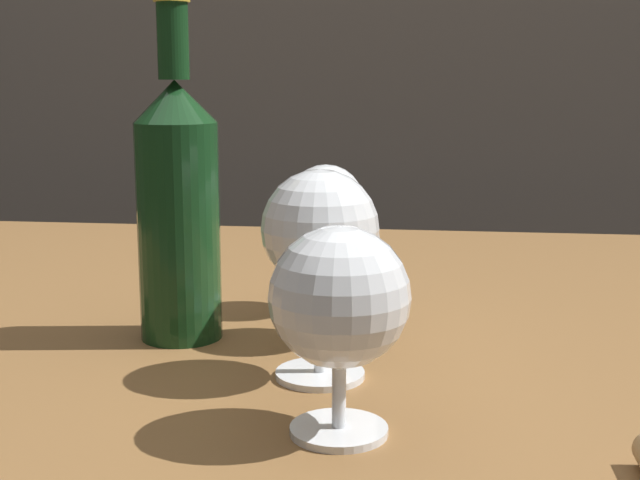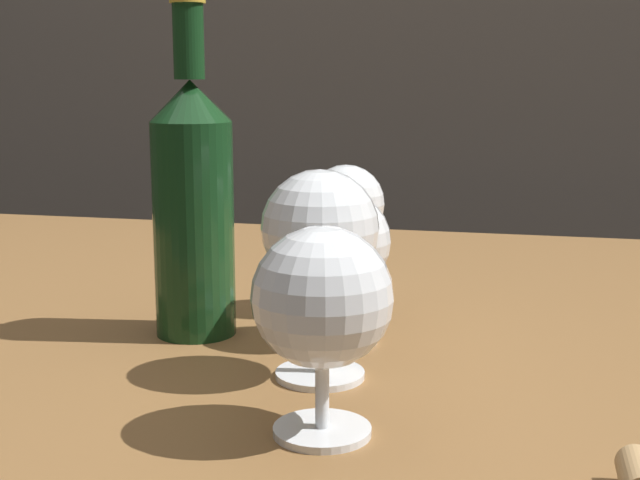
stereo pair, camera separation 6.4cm
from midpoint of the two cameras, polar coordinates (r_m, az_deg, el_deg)
name	(u,v)px [view 1 (the left image)]	position (r m, az deg, el deg)	size (l,w,h in m)	color
dining_table	(266,403)	(0.90, -5.61, -10.51)	(1.19, 0.85, 0.76)	brown
wine_glass_rose	(339,302)	(0.54, -2.11, -4.08)	(0.09, 0.09, 0.13)	white
wine_glass_chardonnay	(320,234)	(0.64, -2.87, 0.35)	(0.09, 0.09, 0.16)	white
wine_glass_white	(332,244)	(0.73, -1.73, -0.26)	(0.08, 0.08, 0.13)	white
wine_glass_port	(326,208)	(0.83, -1.85, 2.07)	(0.07, 0.07, 0.14)	white
wine_bottle	(178,204)	(0.76, -11.62, 2.30)	(0.07, 0.07, 0.29)	#143819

